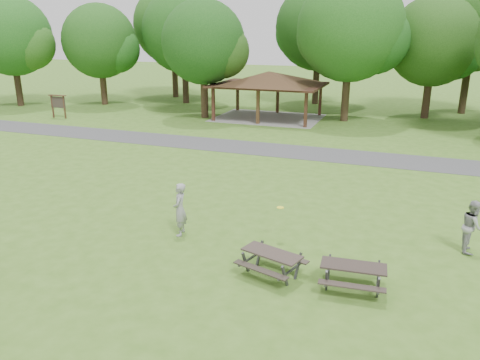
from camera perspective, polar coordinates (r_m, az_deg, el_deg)
name	(u,v)px	position (r m, az deg, el deg)	size (l,w,h in m)	color
ground	(170,248)	(15.93, -8.52, -8.25)	(160.00, 160.00, 0.00)	#3E691E
asphalt_path	(283,151)	(28.24, 5.21, 3.60)	(120.00, 3.20, 0.02)	#3F3F42
pavilion	(269,80)	(38.28, 3.53, 12.06)	(8.60, 7.01, 3.76)	#371D14
notice_board	(58,102)	(41.15, -21.31, 8.84)	(1.60, 0.30, 1.88)	#3A1E15
tree_row_a	(12,38)	(49.14, -26.00, 15.28)	(7.56, 7.20, 9.97)	black
tree_row_b	(101,43)	(47.20, -16.63, 15.66)	(7.14, 6.80, 9.28)	#322116
tree_row_c	(185,34)	(46.48, -6.75, 17.30)	(8.19, 7.80, 10.67)	black
tree_row_d	(204,45)	(38.47, -4.37, 16.11)	(6.93, 6.60, 9.27)	#322316
tree_row_e	(351,31)	(37.78, 13.43, 17.20)	(8.40, 8.00, 11.02)	#312315
tree_row_f	(434,44)	(40.97, 22.62, 15.06)	(7.35, 7.00, 9.55)	black
tree_deep_a	(174,27)	(50.96, -8.06, 17.97)	(8.40, 8.00, 11.38)	#301E15
tree_deep_b	(320,30)	(46.33, 9.69, 17.61)	(8.40, 8.00, 11.13)	black
tree_deep_c	(476,23)	(44.62, 26.80, 16.74)	(8.82, 8.40, 11.90)	black
picnic_table_middle	(272,258)	(13.95, 3.89, -9.45)	(2.10, 1.87, 0.77)	#302723
picnic_table_far	(353,271)	(13.60, 13.63, -10.72)	(1.90, 1.58, 0.78)	#2A221E
frisbee_in_flight	(280,208)	(15.92, 4.94, -3.36)	(0.31, 0.31, 0.02)	yellow
frisbee_thrower	(180,209)	(16.53, -7.35, -3.58)	(0.70, 0.46, 1.91)	gray
frisbee_catcher	(473,226)	(16.98, 26.49, -5.08)	(0.86, 0.67, 1.76)	gray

